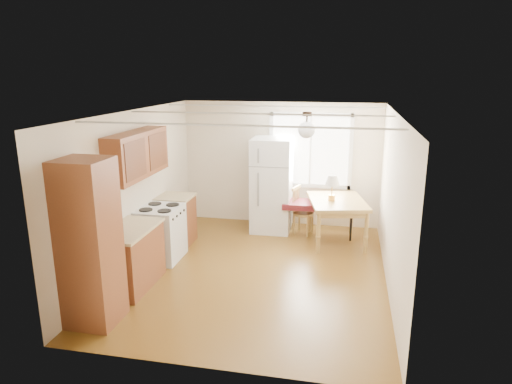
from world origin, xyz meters
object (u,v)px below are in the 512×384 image
(dining_table, at_px, (337,205))
(chair, at_px, (300,207))
(refrigerator, at_px, (272,185))
(bench, at_px, (320,206))

(dining_table, relative_size, chair, 1.59)
(refrigerator, distance_m, bench, 1.03)
(chair, bearing_deg, bench, 10.04)
(refrigerator, relative_size, bench, 1.27)
(dining_table, xyz_separation_m, chair, (-0.72, 0.32, -0.18))
(chair, bearing_deg, refrigerator, -173.73)
(refrigerator, height_order, chair, refrigerator)
(chair, bearing_deg, dining_table, -8.74)
(refrigerator, bearing_deg, bench, -8.58)
(dining_table, bearing_deg, bench, 126.33)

